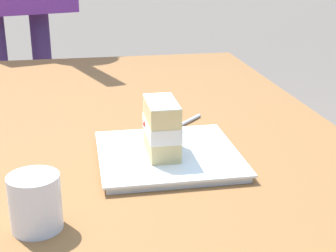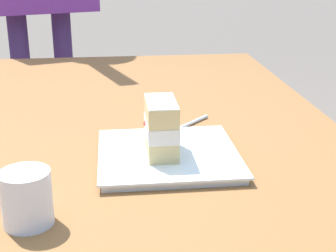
{
  "view_description": "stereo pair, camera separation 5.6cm",
  "coord_description": "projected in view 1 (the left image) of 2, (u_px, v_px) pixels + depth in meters",
  "views": [
    {
      "loc": [
        0.94,
        -0.01,
        1.11
      ],
      "look_at": [
        0.11,
        0.14,
        0.81
      ],
      "focal_mm": 53.9,
      "sensor_mm": 36.0,
      "label": 1
    },
    {
      "loc": [
        0.94,
        0.04,
        1.11
      ],
      "look_at": [
        0.11,
        0.14,
        0.81
      ],
      "focal_mm": 53.9,
      "sensor_mm": 36.0,
      "label": 2
    }
  ],
  "objects": [
    {
      "name": "cake_slice",
      "position": [
        162.0,
        128.0,
        0.89
      ],
      "size": [
        0.1,
        0.06,
        0.1
      ],
      "color": "#E0C17A",
      "rests_on": "dessert_plate"
    },
    {
      "name": "patio_table",
      "position": [
        93.0,
        181.0,
        1.02
      ],
      "size": [
        1.61,
        1.05,
        0.74
      ],
      "color": "brown",
      "rests_on": "ground"
    },
    {
      "name": "coffee_cup",
      "position": [
        35.0,
        202.0,
        0.68
      ],
      "size": [
        0.07,
        0.07,
        0.08
      ],
      "color": "white",
      "rests_on": "patio_table"
    },
    {
      "name": "dessert_plate",
      "position": [
        168.0,
        155.0,
        0.92
      ],
      "size": [
        0.25,
        0.25,
        0.02
      ],
      "color": "white",
      "rests_on": "patio_table"
    },
    {
      "name": "dessert_fork",
      "position": [
        176.0,
        128.0,
        1.07
      ],
      "size": [
        0.13,
        0.13,
        0.01
      ],
      "color": "silver",
      "rests_on": "patio_table"
    }
  ]
}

